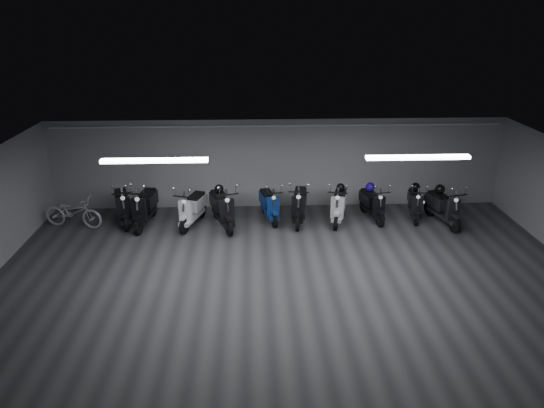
{
  "coord_description": "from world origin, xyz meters",
  "views": [
    {
      "loc": [
        -0.82,
        -9.97,
        5.98
      ],
      "look_at": [
        -0.29,
        2.5,
        1.05
      ],
      "focal_mm": 33.24,
      "sensor_mm": 36.0,
      "label": 1
    }
  ],
  "objects_px": {
    "scooter_7": "(373,199)",
    "scooter_8": "(415,199)",
    "scooter_9": "(444,202)",
    "helmet_1": "(440,189)",
    "bicycle": "(73,209)",
    "scooter_1": "(144,201)",
    "scooter_0": "(122,200)",
    "scooter_2": "(192,203)",
    "helmet_0": "(370,187)",
    "scooter_4": "(269,200)",
    "helmet_3": "(415,187)",
    "helmet_4": "(219,189)",
    "helmet_2": "(341,187)",
    "scooter_5": "(300,199)",
    "scooter_6": "(339,200)",
    "scooter_3": "(222,202)"
  },
  "relations": [
    {
      "from": "scooter_7",
      "to": "helmet_4",
      "type": "height_order",
      "value": "scooter_7"
    },
    {
      "from": "scooter_0",
      "to": "scooter_5",
      "type": "xyz_separation_m",
      "value": [
        5.17,
        -0.13,
        0.01
      ]
    },
    {
      "from": "helmet_0",
      "to": "helmet_4",
      "type": "xyz_separation_m",
      "value": [
        -4.48,
        -0.32,
        0.12
      ]
    },
    {
      "from": "scooter_7",
      "to": "scooter_9",
      "type": "relative_size",
      "value": 0.94
    },
    {
      "from": "scooter_1",
      "to": "bicycle",
      "type": "bearing_deg",
      "value": -172.01
    },
    {
      "from": "scooter_2",
      "to": "scooter_3",
      "type": "height_order",
      "value": "scooter_3"
    },
    {
      "from": "helmet_0",
      "to": "helmet_4",
      "type": "height_order",
      "value": "helmet_4"
    },
    {
      "from": "scooter_9",
      "to": "helmet_1",
      "type": "bearing_deg",
      "value": 90.0
    },
    {
      "from": "scooter_0",
      "to": "scooter_9",
      "type": "distance_m",
      "value": 9.34
    },
    {
      "from": "scooter_2",
      "to": "bicycle",
      "type": "distance_m",
      "value": 3.42
    },
    {
      "from": "scooter_2",
      "to": "helmet_3",
      "type": "xyz_separation_m",
      "value": [
        6.64,
        0.5,
        0.22
      ]
    },
    {
      "from": "helmet_4",
      "to": "scooter_6",
      "type": "bearing_deg",
      "value": -0.64
    },
    {
      "from": "helmet_1",
      "to": "helmet_4",
      "type": "bearing_deg",
      "value": 179.09
    },
    {
      "from": "scooter_1",
      "to": "helmet_4",
      "type": "bearing_deg",
      "value": 7.73
    },
    {
      "from": "scooter_1",
      "to": "helmet_4",
      "type": "distance_m",
      "value": 2.18
    },
    {
      "from": "scooter_0",
      "to": "scooter_9",
      "type": "relative_size",
      "value": 1.03
    },
    {
      "from": "scooter_1",
      "to": "scooter_2",
      "type": "xyz_separation_m",
      "value": [
        1.38,
        -0.1,
        -0.06
      ]
    },
    {
      "from": "scooter_2",
      "to": "scooter_4",
      "type": "distance_m",
      "value": 2.25
    },
    {
      "from": "scooter_9",
      "to": "bicycle",
      "type": "relative_size",
      "value": 1.06
    },
    {
      "from": "scooter_9",
      "to": "helmet_1",
      "type": "distance_m",
      "value": 0.4
    },
    {
      "from": "scooter_2",
      "to": "scooter_8",
      "type": "xyz_separation_m",
      "value": [
        6.59,
        0.27,
        -0.06
      ]
    },
    {
      "from": "scooter_5",
      "to": "helmet_2",
      "type": "distance_m",
      "value": 1.28
    },
    {
      "from": "helmet_3",
      "to": "helmet_4",
      "type": "distance_m",
      "value": 5.87
    },
    {
      "from": "scooter_1",
      "to": "scooter_3",
      "type": "xyz_separation_m",
      "value": [
        2.24,
        -0.21,
        0.01
      ]
    },
    {
      "from": "scooter_1",
      "to": "helmet_0",
      "type": "xyz_separation_m",
      "value": [
        6.63,
        0.37,
        0.2
      ]
    },
    {
      "from": "scooter_5",
      "to": "scooter_7",
      "type": "height_order",
      "value": "scooter_5"
    },
    {
      "from": "scooter_5",
      "to": "scooter_6",
      "type": "relative_size",
      "value": 1.03
    },
    {
      "from": "scooter_0",
      "to": "scooter_3",
      "type": "bearing_deg",
      "value": -25.27
    },
    {
      "from": "scooter_8",
      "to": "helmet_1",
      "type": "relative_size",
      "value": 5.77
    },
    {
      "from": "scooter_7",
      "to": "scooter_8",
      "type": "distance_m",
      "value": 1.3
    },
    {
      "from": "scooter_8",
      "to": "helmet_4",
      "type": "height_order",
      "value": "scooter_8"
    },
    {
      "from": "scooter_6",
      "to": "scooter_8",
      "type": "distance_m",
      "value": 2.32
    },
    {
      "from": "scooter_2",
      "to": "helmet_0",
      "type": "relative_size",
      "value": 6.51
    },
    {
      "from": "scooter_1",
      "to": "helmet_1",
      "type": "bearing_deg",
      "value": 6.0
    },
    {
      "from": "scooter_4",
      "to": "helmet_2",
      "type": "xyz_separation_m",
      "value": [
        2.12,
        0.05,
        0.33
      ]
    },
    {
      "from": "scooter_7",
      "to": "scooter_2",
      "type": "bearing_deg",
      "value": 171.3
    },
    {
      "from": "helmet_1",
      "to": "helmet_2",
      "type": "xyz_separation_m",
      "value": [
        -2.86,
        0.31,
        -0.01
      ]
    },
    {
      "from": "scooter_4",
      "to": "helmet_1",
      "type": "relative_size",
      "value": 6.02
    },
    {
      "from": "helmet_3",
      "to": "helmet_4",
      "type": "bearing_deg",
      "value": -176.57
    },
    {
      "from": "scooter_1",
      "to": "scooter_5",
      "type": "xyz_separation_m",
      "value": [
        4.49,
        0.05,
        -0.03
      ]
    },
    {
      "from": "scooter_4",
      "to": "helmet_0",
      "type": "relative_size",
      "value": 6.15
    },
    {
      "from": "scooter_9",
      "to": "scooter_4",
      "type": "bearing_deg",
      "value": 160.18
    },
    {
      "from": "scooter_9",
      "to": "helmet_0",
      "type": "height_order",
      "value": "scooter_9"
    },
    {
      "from": "scooter_1",
      "to": "scooter_4",
      "type": "distance_m",
      "value": 3.62
    },
    {
      "from": "helmet_1",
      "to": "helmet_3",
      "type": "xyz_separation_m",
      "value": [
        -0.58,
        0.45,
        -0.09
      ]
    },
    {
      "from": "bicycle",
      "to": "scooter_8",
      "type": "bearing_deg",
      "value": -75.54
    },
    {
      "from": "scooter_0",
      "to": "scooter_2",
      "type": "xyz_separation_m",
      "value": [
        2.06,
        -0.28,
        -0.02
      ]
    },
    {
      "from": "scooter_8",
      "to": "helmet_3",
      "type": "relative_size",
      "value": 6.14
    },
    {
      "from": "scooter_9",
      "to": "helmet_3",
      "type": "height_order",
      "value": "scooter_9"
    },
    {
      "from": "helmet_0",
      "to": "scooter_4",
      "type": "bearing_deg",
      "value": -176.99
    }
  ]
}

